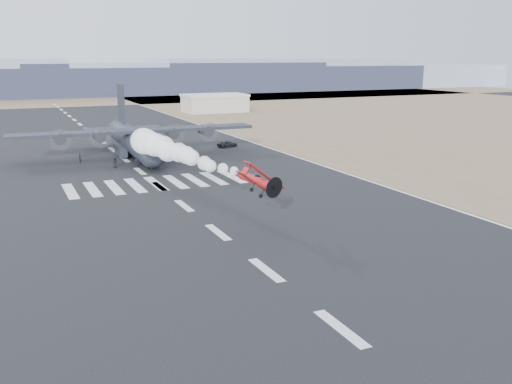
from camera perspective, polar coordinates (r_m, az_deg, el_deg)
ground at (r=40.48m, az=8.49°, el=-13.34°), size 500.00×500.00×0.00m
scrub_far at (r=261.59m, az=-20.02°, el=8.65°), size 500.00×80.00×0.00m
runway_markings at (r=94.14m, az=-11.52°, el=2.05°), size 60.00×260.00×0.01m
ridge_seg_d at (r=291.11m, az=-20.61°, el=10.30°), size 150.00×50.00×13.00m
ridge_seg_e at (r=302.56m, az=-8.05°, el=11.28°), size 150.00×50.00×15.00m
ridge_seg_f at (r=326.79m, az=3.18°, el=11.72°), size 150.00×50.00×17.00m
ridge_seg_g at (r=361.32m, az=12.55°, el=11.27°), size 150.00×50.00×13.00m
hangar_right at (r=192.48m, az=-4.15°, el=8.88°), size 20.50×12.50×5.90m
aerobatic_biplane at (r=58.23m, az=0.23°, el=1.13°), size 5.17×5.59×4.68m
smoke_trail at (r=80.07m, az=-9.69°, el=4.48°), size 6.57×30.31×3.84m
transport_aircraft at (r=108.54m, az=-12.14°, el=5.26°), size 44.07×36.31×12.74m
support_vehicle at (r=117.35m, az=-2.85°, el=4.82°), size 4.71×3.16×1.20m
crew_a at (r=101.24m, az=-8.73°, el=3.43°), size 0.78×0.76×1.66m
crew_b at (r=105.75m, az=-12.25°, el=3.72°), size 0.77×0.97×1.73m
crew_c at (r=98.46m, az=-11.84°, el=3.05°), size 1.09×1.25×1.78m
crew_d at (r=103.37m, az=-10.21°, el=3.59°), size 0.70×1.08×1.70m
crew_e at (r=97.90m, az=-13.94°, el=2.89°), size 1.03×0.94×1.80m
crew_f at (r=104.73m, az=-11.82°, el=3.64°), size 1.36×1.56×1.70m
crew_g at (r=103.67m, az=-17.20°, el=3.23°), size 0.65×0.73×1.72m
crew_h at (r=103.69m, az=-11.68°, el=3.59°), size 1.04×0.93×1.82m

